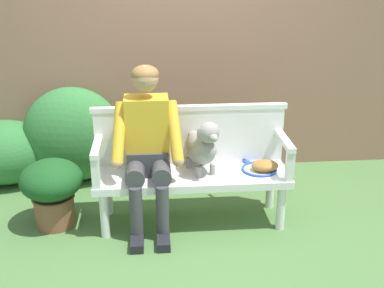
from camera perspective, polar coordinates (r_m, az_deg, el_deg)
name	(u,v)px	position (r m, az deg, el deg)	size (l,w,h in m)	color
ground_plane	(192,220)	(4.16, 0.00, -8.83)	(40.00, 40.00, 0.00)	#4C753D
brick_garden_fence	(181,35)	(4.90, -1.28, 12.56)	(8.00, 0.30, 2.68)	#936651
hedge_bush_mid_left	(5,152)	(5.01, -20.89, -0.91)	(0.94, 0.66, 0.62)	#337538
hedge_bush_mid_right	(73,135)	(4.81, -13.60, 1.03)	(0.93, 0.63, 0.93)	#337538
garden_bench	(192,180)	(3.98, 0.00, -4.16)	(1.56, 0.48, 0.44)	white
bench_backrest	(190,134)	(4.05, -0.26, 1.15)	(1.60, 0.06, 0.50)	white
bench_armrest_left_end	(96,157)	(3.81, -11.02, -1.52)	(0.06, 0.48, 0.28)	white
bench_armrest_right_end	(287,151)	(3.92, 10.91, -0.80)	(0.06, 0.48, 0.28)	white
person_seated	(147,143)	(3.82, -5.19, 0.13)	(0.56, 0.64, 1.31)	black
dog_on_bench	(203,146)	(3.87, 1.26, -0.22)	(0.31, 0.46, 0.46)	gray
tennis_racket	(257,168)	(4.06, 7.55, -2.76)	(0.40, 0.57, 0.03)	blue
baseball_glove	(265,166)	(4.02, 8.44, -2.51)	(0.22, 0.17, 0.09)	#9E6B2D
potted_plant	(52,188)	(4.10, -15.91, -4.88)	(0.50, 0.50, 0.56)	brown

